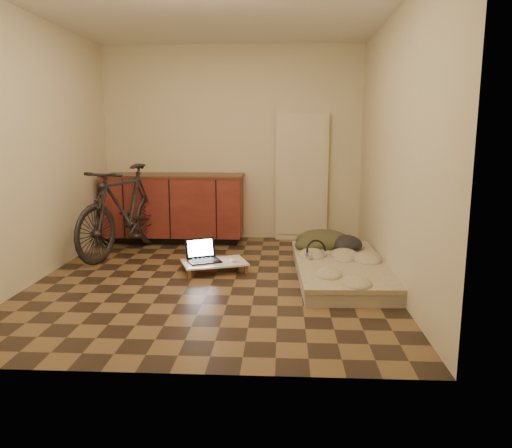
# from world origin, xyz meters

# --- Properties ---
(room_shell) EXTENTS (3.50, 4.00, 2.60)m
(room_shell) POSITION_xyz_m (0.00, 0.00, 1.30)
(room_shell) COLOR brown
(room_shell) RESTS_ON ground
(cabinets) EXTENTS (1.84, 0.62, 0.91)m
(cabinets) POSITION_xyz_m (-0.75, 1.70, 0.47)
(cabinets) COLOR black
(cabinets) RESTS_ON ground
(appliance_panel) EXTENTS (0.70, 0.10, 1.70)m
(appliance_panel) POSITION_xyz_m (0.95, 1.94, 0.85)
(appliance_panel) COLOR beige
(appliance_panel) RESTS_ON ground
(bicycle) EXTENTS (1.11, 1.91, 1.19)m
(bicycle) POSITION_xyz_m (-1.20, 1.00, 0.59)
(bicycle) COLOR black
(bicycle) RESTS_ON ground
(futon) EXTENTS (0.97, 1.92, 0.16)m
(futon) POSITION_xyz_m (1.30, 0.16, 0.08)
(futon) COLOR #AAA288
(futon) RESTS_ON ground
(clothing_pile) EXTENTS (0.70, 0.59, 0.27)m
(clothing_pile) POSITION_xyz_m (1.23, 0.83, 0.30)
(clothing_pile) COLOR #353720
(clothing_pile) RESTS_ON futon
(headphones) EXTENTS (0.34, 0.33, 0.17)m
(headphones) POSITION_xyz_m (1.05, 0.28, 0.25)
(headphones) COLOR black
(headphones) RESTS_ON futon
(lap_desk) EXTENTS (0.77, 0.63, 0.11)m
(lap_desk) POSITION_xyz_m (-0.03, 0.27, 0.10)
(lap_desk) COLOR brown
(lap_desk) RESTS_ON ground
(laptop) EXTENTS (0.42, 0.40, 0.22)m
(laptop) POSITION_xyz_m (-0.15, 0.30, 0.16)
(laptop) COLOR black
(laptop) RESTS_ON lap_desk
(mouse) EXTENTS (0.11, 0.12, 0.04)m
(mouse) POSITION_xyz_m (0.17, 0.27, 0.13)
(mouse) COLOR white
(mouse) RESTS_ON lap_desk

